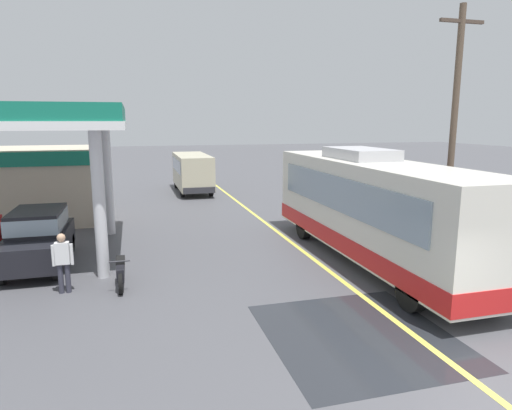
% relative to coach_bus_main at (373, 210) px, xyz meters
% --- Properties ---
extents(ground, '(120.00, 120.00, 0.00)m').
position_rel_coach_bus_main_xyz_m(ground, '(-1.78, 12.54, -1.72)').
color(ground, '#4C4C51').
extents(lane_divider_stripe, '(0.16, 50.00, 0.01)m').
position_rel_coach_bus_main_xyz_m(lane_divider_stripe, '(-1.78, 7.54, -1.72)').
color(lane_divider_stripe, '#D8CC4C').
rests_on(lane_divider_stripe, ground).
extents(wet_puddle_patch, '(3.93, 4.24, 0.01)m').
position_rel_coach_bus_main_xyz_m(wet_puddle_patch, '(-2.95, -4.71, -1.72)').
color(wet_puddle_patch, '#26282D').
rests_on(wet_puddle_patch, ground).
extents(coach_bus_main, '(2.60, 11.04, 3.69)m').
position_rel_coach_bus_main_xyz_m(coach_bus_main, '(0.00, 0.00, 0.00)').
color(coach_bus_main, silver).
rests_on(coach_bus_main, ground).
extents(gas_station_roadside, '(9.10, 11.95, 5.10)m').
position_rel_coach_bus_main_xyz_m(gas_station_roadside, '(-12.23, 7.59, 0.91)').
color(gas_station_roadside, '#147259').
rests_on(gas_station_roadside, ground).
extents(car_at_pump, '(1.70, 4.20, 1.82)m').
position_rel_coach_bus_main_xyz_m(car_at_pump, '(-10.55, 2.36, -0.71)').
color(car_at_pump, black).
rests_on(car_at_pump, ground).
extents(minibus_opposing_lane, '(2.04, 6.13, 2.44)m').
position_rel_coach_bus_main_xyz_m(minibus_opposing_lane, '(-3.79, 16.40, -0.25)').
color(minibus_opposing_lane, '#BFB799').
rests_on(minibus_opposing_lane, ground).
extents(motorcycle_parked_forecourt, '(0.55, 1.80, 0.92)m').
position_rel_coach_bus_main_xyz_m(motorcycle_parked_forecourt, '(-8.00, -0.24, -1.28)').
color(motorcycle_parked_forecourt, black).
rests_on(motorcycle_parked_forecourt, ground).
extents(pedestrian_near_pump, '(0.55, 0.22, 1.66)m').
position_rel_coach_bus_main_xyz_m(pedestrian_near_pump, '(-10.40, 3.25, -0.79)').
color(pedestrian_near_pump, '#33333F').
rests_on(pedestrian_near_pump, ground).
extents(pedestrian_by_shop, '(0.55, 0.22, 1.66)m').
position_rel_coach_bus_main_xyz_m(pedestrian_by_shop, '(-9.47, -0.35, -0.79)').
color(pedestrian_by_shop, '#33333F').
rests_on(pedestrian_by_shop, ground).
extents(utility_pole_roadside, '(1.80, 0.24, 8.69)m').
position_rel_coach_bus_main_xyz_m(utility_pole_roadside, '(4.00, 1.41, 2.81)').
color(utility_pole_roadside, brown).
rests_on(utility_pole_roadside, ground).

